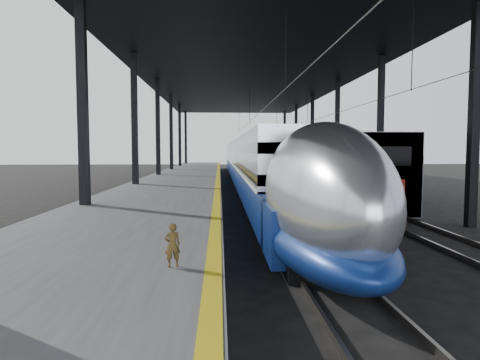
{
  "coord_description": "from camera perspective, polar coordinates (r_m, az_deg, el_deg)",
  "views": [
    {
      "loc": [
        -0.58,
        -11.74,
        3.13
      ],
      "look_at": [
        0.18,
        4.09,
        2.0
      ],
      "focal_mm": 32.0,
      "sensor_mm": 36.0,
      "label": 1
    }
  ],
  "objects": [
    {
      "name": "ground",
      "position": [
        12.17,
        0.09,
        -10.83
      ],
      "size": [
        160.0,
        160.0,
        0.0
      ],
      "primitive_type": "plane",
      "color": "black",
      "rests_on": "ground"
    },
    {
      "name": "platform",
      "position": [
        31.98,
        -7.97,
        -0.68
      ],
      "size": [
        6.0,
        80.0,
        1.0
      ],
      "primitive_type": "cube",
      "color": "#4C4C4F",
      "rests_on": "ground"
    },
    {
      "name": "yellow_strip",
      "position": [
        31.81,
        -2.95,
        0.24
      ],
      "size": [
        0.3,
        80.0,
        0.01
      ],
      "primitive_type": "cube",
      "color": "gold",
      "rests_on": "platform"
    },
    {
      "name": "rails",
      "position": [
        32.29,
        6.33,
        -1.37
      ],
      "size": [
        6.52,
        80.0,
        0.16
      ],
      "color": "slate",
      "rests_on": "ground"
    },
    {
      "name": "canopy",
      "position": [
        32.4,
        1.76,
        14.72
      ],
      "size": [
        18.0,
        75.0,
        9.47
      ],
      "color": "black",
      "rests_on": "ground"
    },
    {
      "name": "tgv_train",
      "position": [
        38.44,
        1.11,
        2.17
      ],
      "size": [
        2.76,
        65.2,
        3.96
      ],
      "color": "silver",
      "rests_on": "ground"
    },
    {
      "name": "second_train",
      "position": [
        46.38,
        6.67,
        2.63
      ],
      "size": [
        2.84,
        56.05,
        3.91
      ],
      "color": "navy",
      "rests_on": "ground"
    },
    {
      "name": "child",
      "position": [
        7.94,
        -9.01,
        -8.56
      ],
      "size": [
        0.33,
        0.26,
        0.8
      ],
      "primitive_type": "imported",
      "rotation": [
        0.0,
        0.0,
        3.41
      ],
      "color": "#4B3919",
      "rests_on": "platform"
    }
  ]
}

